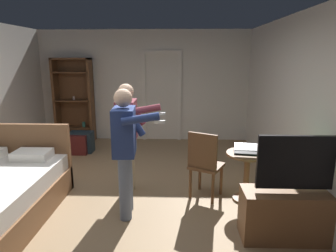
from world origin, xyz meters
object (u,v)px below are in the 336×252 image
at_px(tv_flatscreen, 299,210).
at_px(laptop, 246,150).
at_px(person_striped_shirt, 128,132).
at_px(suitcase_small, 82,142).
at_px(bottle_on_table, 260,147).
at_px(wooden_chair, 205,163).
at_px(person_blue_shirt, 125,144).
at_px(suitcase_dark, 77,144).
at_px(side_table, 247,169).
at_px(bookshelf, 74,97).

relative_size(tv_flatscreen, laptop, 3.39).
height_order(person_striped_shirt, suitcase_small, person_striped_shirt).
distance_m(bottle_on_table, suitcase_small, 3.86).
distance_m(wooden_chair, person_blue_shirt, 1.19).
xyz_separation_m(person_striped_shirt, suitcase_dark, (-1.40, 1.83, -0.74)).
relative_size(tv_flatscreen, bottle_on_table, 4.99).
bearing_deg(side_table, person_blue_shirt, -164.52).
height_order(wooden_chair, person_blue_shirt, person_blue_shirt).
bearing_deg(person_striped_shirt, bookshelf, 121.92).
height_order(bookshelf, suitcase_small, bookshelf).
height_order(laptop, person_blue_shirt, person_blue_shirt).
height_order(wooden_chair, person_striped_shirt, person_striped_shirt).
xyz_separation_m(bookshelf, tv_flatscreen, (3.81, -3.87, -0.70)).
relative_size(tv_flatscreen, person_striped_shirt, 0.77).
xyz_separation_m(wooden_chair, suitcase_small, (-2.43, 2.04, -0.32)).
bearing_deg(bottle_on_table, bookshelf, 139.55).
distance_m(laptop, suitcase_dark, 3.71).
bearing_deg(suitcase_dark, person_blue_shirt, -58.98).
bearing_deg(person_blue_shirt, suitcase_dark, 121.15).
distance_m(side_table, laptop, 0.29).
bearing_deg(laptop, bookshelf, 138.47).
bearing_deg(wooden_chair, suitcase_small, 139.92).
bearing_deg(side_table, suitcase_small, 145.67).
relative_size(side_table, suitcase_small, 1.45).
distance_m(person_blue_shirt, suitcase_small, 2.96).
bearing_deg(suitcase_small, suitcase_dark, -132.61).
xyz_separation_m(bottle_on_table, suitcase_small, (-3.16, 2.14, -0.59)).
height_order(person_blue_shirt, suitcase_small, person_blue_shirt).
bearing_deg(bookshelf, suitcase_dark, -70.62).
relative_size(bookshelf, bottle_on_table, 7.78).
distance_m(bookshelf, person_striped_shirt, 3.30).
xyz_separation_m(side_table, wooden_chair, (-0.59, 0.02, 0.08)).
distance_m(bookshelf, tv_flatscreen, 5.48).
bearing_deg(wooden_chair, tv_flatscreen, -43.76).
bearing_deg(person_striped_shirt, person_blue_shirt, -83.15).
bearing_deg(bottle_on_table, suitcase_small, 145.86).
distance_m(tv_flatscreen, person_striped_shirt, 2.40).
height_order(side_table, bottle_on_table, bottle_on_table).
bearing_deg(person_striped_shirt, suitcase_dark, 127.49).
bearing_deg(person_blue_shirt, person_striped_shirt, 96.85).
distance_m(tv_flatscreen, laptop, 1.04).
bearing_deg(laptop, wooden_chair, 173.71).
bearing_deg(suitcase_dark, side_table, -32.96).
xyz_separation_m(tv_flatscreen, person_striped_shirt, (-2.07, 1.08, 0.59)).
relative_size(person_striped_shirt, suitcase_small, 3.38).
distance_m(bottle_on_table, person_blue_shirt, 1.80).
bearing_deg(bookshelf, laptop, -41.53).
bearing_deg(tv_flatscreen, laptop, 115.64).
bearing_deg(suitcase_dark, bottle_on_table, -32.83).
relative_size(wooden_chair, suitcase_dark, 2.11).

